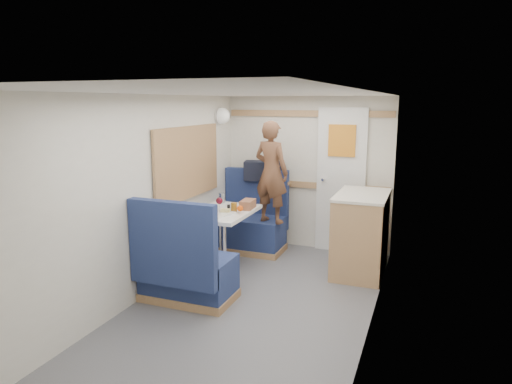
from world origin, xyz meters
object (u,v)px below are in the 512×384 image
at_px(galley_counter, 361,233).
at_px(duffel_bag, 264,171).
at_px(bench_near, 185,272).
at_px(tray, 218,214).
at_px(dinette_table, 223,224).
at_px(beer_glass, 234,207).
at_px(cheese_block, 225,210).
at_px(person, 271,172).
at_px(wine_glass, 219,201).
at_px(tumbler_left, 201,210).
at_px(bench_far, 251,227).
at_px(tumbler_mid, 222,198).
at_px(dome_light, 222,116).
at_px(pepper_grinder, 229,209).
at_px(orange_fruit, 240,208).
at_px(bread_loaf, 248,204).

relative_size(galley_counter, duffel_bag, 1.76).
height_order(bench_near, tray, bench_near).
distance_m(dinette_table, beer_glass, 0.25).
bearing_deg(duffel_bag, cheese_block, -104.11).
relative_size(dinette_table, person, 0.73).
bearing_deg(person, wine_glass, 81.02).
xyz_separation_m(galley_counter, tray, (-1.43, -0.73, 0.26)).
relative_size(person, tumbler_left, 11.03).
relative_size(bench_far, tumbler_mid, 8.84).
bearing_deg(tumbler_mid, cheese_block, -60.83).
bearing_deg(bench_near, dome_light, 102.82).
distance_m(person, tumbler_mid, 0.68).
distance_m(bench_near, wine_glass, 0.96).
height_order(bench_near, cheese_block, bench_near).
bearing_deg(dinette_table, tumbler_left, -115.84).
relative_size(beer_glass, pepper_grinder, 1.16).
distance_m(bench_near, beer_glass, 0.99).
xyz_separation_m(galley_counter, cheese_block, (-1.39, -0.65, 0.29)).
relative_size(dome_light, beer_glass, 1.86).
height_order(dinette_table, orange_fruit, orange_fruit).
distance_m(tray, tumbler_left, 0.20).
bearing_deg(pepper_grinder, duffel_bag, 90.45).
distance_m(bench_near, duffel_bag, 2.11).
relative_size(tray, tumbler_mid, 2.72).
relative_size(tray, wine_glass, 1.92).
bearing_deg(person, galley_counter, -172.26).
relative_size(duffel_bag, wine_glass, 3.12).
xyz_separation_m(galley_counter, pepper_grinder, (-1.37, -0.61, 0.30)).
xyz_separation_m(cheese_block, tumbler_mid, (-0.26, 0.47, 0.02)).
height_order(bench_near, duffel_bag, duffel_bag).
relative_size(galley_counter, bread_loaf, 3.80).
xyz_separation_m(duffel_bag, tumbler_left, (-0.23, -1.39, -0.25)).
xyz_separation_m(dome_light, orange_fruit, (0.61, -0.87, -0.98)).
distance_m(duffel_bag, wine_glass, 1.21).
relative_size(duffel_bag, beer_glass, 4.88).
relative_size(tumbler_left, beer_glass, 1.06).
distance_m(bench_far, tumbler_mid, 0.71).
height_order(person, tray, person).
xyz_separation_m(cheese_block, tumbler_left, (-0.21, -0.17, 0.02)).
distance_m(dome_light, bread_loaf, 1.33).
bearing_deg(beer_glass, pepper_grinder, -131.01).
bearing_deg(beer_glass, bench_near, -99.61).
distance_m(bench_near, tray, 0.81).
distance_m(dinette_table, orange_fruit, 0.31).
bearing_deg(bench_far, tumbler_left, -96.65).
bearing_deg(pepper_grinder, galley_counter, 24.08).
relative_size(dinette_table, tray, 2.85).
relative_size(galley_counter, cheese_block, 9.15).
height_order(person, tumbler_left, person).
bearing_deg(galley_counter, pepper_grinder, -155.92).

